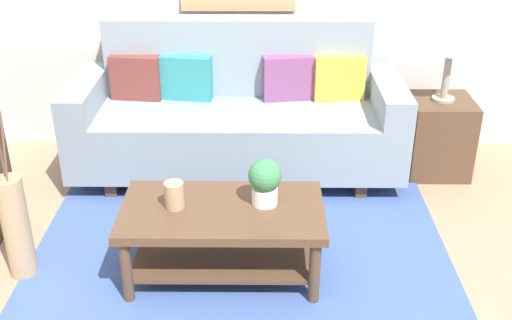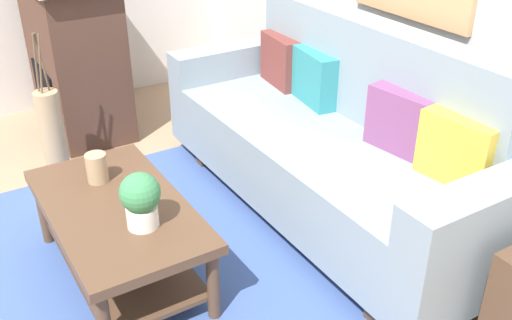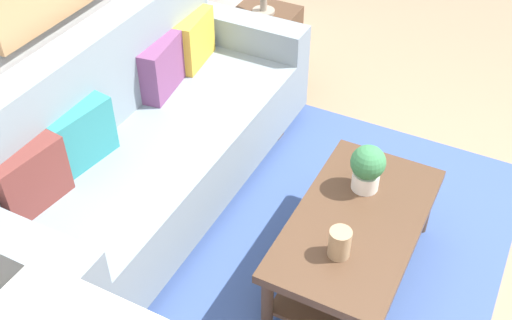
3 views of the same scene
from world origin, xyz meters
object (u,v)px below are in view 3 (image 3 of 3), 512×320
at_px(couch, 149,141).
at_px(side_table, 263,47).
at_px(potted_plant_tabletop, 367,167).
at_px(throw_pillow_teal, 82,136).
at_px(coffee_table, 355,235).
at_px(throw_pillow_plum, 162,67).
at_px(throw_pillow_maroon, 31,179).
at_px(throw_pillow_mustard, 194,40).
at_px(tabletop_vase, 340,243).

bearing_deg(couch, side_table, 0.19).
xyz_separation_m(potted_plant_tabletop, side_table, (1.27, 1.22, -0.29)).
relative_size(couch, throw_pillow_teal, 6.43).
bearing_deg(throw_pillow_teal, coffee_table, -76.72).
height_order(couch, throw_pillow_plum, couch).
height_order(throw_pillow_plum, side_table, throw_pillow_plum).
distance_m(throw_pillow_maroon, potted_plant_tabletop, 1.63).
bearing_deg(potted_plant_tabletop, side_table, 43.92).
height_order(couch, side_table, couch).
distance_m(couch, throw_pillow_teal, 0.46).
bearing_deg(throw_pillow_plum, throw_pillow_mustard, 0.00).
bearing_deg(throw_pillow_plum, coffee_table, -106.14).
distance_m(coffee_table, side_table, 1.96).
xyz_separation_m(throw_pillow_plum, tabletop_vase, (-0.66, -1.38, -0.18)).
height_order(throw_pillow_maroon, throw_pillow_mustard, same).
distance_m(tabletop_vase, potted_plant_tabletop, 0.49).
bearing_deg(coffee_table, couch, 88.32).
bearing_deg(throw_pillow_mustard, throw_pillow_maroon, 180.00).
height_order(throw_pillow_teal, tabletop_vase, throw_pillow_teal).
xyz_separation_m(tabletop_vase, potted_plant_tabletop, (0.48, 0.04, 0.07)).
xyz_separation_m(throw_pillow_mustard, side_table, (0.73, -0.12, -0.40)).
relative_size(couch, coffee_table, 2.11).
relative_size(throw_pillow_teal, tabletop_vase, 2.41).
relative_size(coffee_table, tabletop_vase, 7.37).
height_order(throw_pillow_maroon, tabletop_vase, throw_pillow_maroon).
height_order(couch, tabletop_vase, couch).
bearing_deg(throw_pillow_mustard, potted_plant_tabletop, -111.79).
relative_size(throw_pillow_teal, throw_pillow_mustard, 1.00).
bearing_deg(throw_pillow_plum, couch, -161.04).
bearing_deg(coffee_table, potted_plant_tabletop, 11.59).
bearing_deg(side_table, coffee_table, -139.75).
bearing_deg(throw_pillow_plum, potted_plant_tabletop, -97.29).
height_order(throw_pillow_maroon, potted_plant_tabletop, throw_pillow_maroon).
xyz_separation_m(throw_pillow_mustard, potted_plant_tabletop, (-0.54, -1.34, -0.11)).
height_order(throw_pillow_maroon, throw_pillow_teal, same).
distance_m(throw_pillow_teal, potted_plant_tabletop, 1.45).
bearing_deg(potted_plant_tabletop, throw_pillow_maroon, 124.53).
relative_size(throw_pillow_maroon, throw_pillow_teal, 1.00).
xyz_separation_m(couch, throw_pillow_maroon, (-0.73, 0.13, 0.25)).
bearing_deg(couch, potted_plant_tabletop, -80.97).
bearing_deg(throw_pillow_plum, side_table, -6.27).
height_order(throw_pillow_plum, potted_plant_tabletop, throw_pillow_plum).
height_order(throw_pillow_maroon, side_table, throw_pillow_maroon).
relative_size(throw_pillow_plum, tabletop_vase, 2.41).
bearing_deg(couch, throw_pillow_teal, 161.04).
height_order(throw_pillow_mustard, side_table, throw_pillow_mustard).
distance_m(potted_plant_tabletop, side_table, 1.78).
xyz_separation_m(couch, side_table, (1.46, 0.00, -0.15)).
relative_size(couch, throw_pillow_mustard, 6.43).
distance_m(throw_pillow_mustard, side_table, 0.84).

